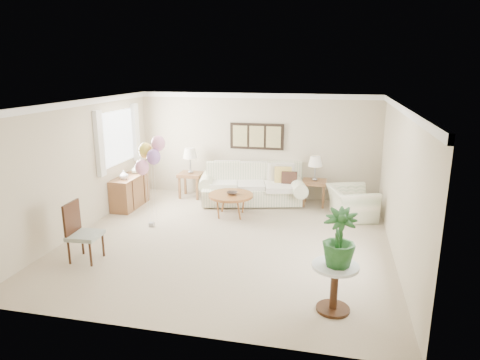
{
  "coord_description": "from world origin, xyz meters",
  "views": [
    {
      "loc": [
        1.89,
        -7.37,
        3.21
      ],
      "look_at": [
        0.1,
        0.6,
        1.05
      ],
      "focal_mm": 32.0,
      "sensor_mm": 36.0,
      "label": 1
    }
  ],
  "objects_px": {
    "coffee_table": "(231,196)",
    "sofa": "(252,187)",
    "balloon_cluster": "(150,155)",
    "armchair": "(352,203)",
    "accent_chair": "(81,231)"
  },
  "relations": [
    {
      "from": "accent_chair",
      "to": "armchair",
      "type": "bearing_deg",
      "value": 35.1
    },
    {
      "from": "armchair",
      "to": "accent_chair",
      "type": "xyz_separation_m",
      "value": [
        -4.55,
        -3.2,
        0.2
      ]
    },
    {
      "from": "coffee_table",
      "to": "sofa",
      "type": "bearing_deg",
      "value": 75.93
    },
    {
      "from": "coffee_table",
      "to": "balloon_cluster",
      "type": "xyz_separation_m",
      "value": [
        -1.42,
        -0.97,
        1.05
      ]
    },
    {
      "from": "sofa",
      "to": "accent_chair",
      "type": "bearing_deg",
      "value": -120.23
    },
    {
      "from": "sofa",
      "to": "balloon_cluster",
      "type": "xyz_separation_m",
      "value": [
        -1.69,
        -2.03,
        1.13
      ]
    },
    {
      "from": "sofa",
      "to": "balloon_cluster",
      "type": "relative_size",
      "value": 1.48
    },
    {
      "from": "balloon_cluster",
      "to": "coffee_table",
      "type": "bearing_deg",
      "value": 34.25
    },
    {
      "from": "armchair",
      "to": "balloon_cluster",
      "type": "bearing_deg",
      "value": 91.74
    },
    {
      "from": "sofa",
      "to": "coffee_table",
      "type": "height_order",
      "value": "sofa"
    },
    {
      "from": "sofa",
      "to": "coffee_table",
      "type": "relative_size",
      "value": 2.83
    },
    {
      "from": "accent_chair",
      "to": "balloon_cluster",
      "type": "xyz_separation_m",
      "value": [
        0.52,
        1.77,
        0.98
      ]
    },
    {
      "from": "sofa",
      "to": "balloon_cluster",
      "type": "distance_m",
      "value": 2.88
    },
    {
      "from": "sofa",
      "to": "accent_chair",
      "type": "relative_size",
      "value": 2.74
    },
    {
      "from": "accent_chair",
      "to": "coffee_table",
      "type": "bearing_deg",
      "value": 54.56
    }
  ]
}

